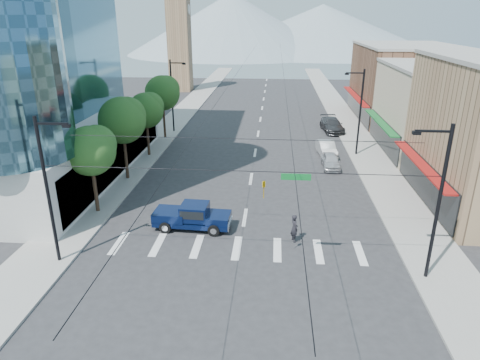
{
  "coord_description": "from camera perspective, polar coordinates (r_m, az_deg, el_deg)",
  "views": [
    {
      "loc": [
        1.94,
        -22.48,
        14.02
      ],
      "look_at": [
        -0.36,
        5.91,
        3.0
      ],
      "focal_mm": 32.0,
      "sensor_mm": 36.0,
      "label": 1
    }
  ],
  "objects": [
    {
      "name": "ground",
      "position": [
        26.56,
        -0.26,
        -10.7
      ],
      "size": [
        160.0,
        160.0,
        0.0
      ],
      "primitive_type": "plane",
      "color": "#28282B",
      "rests_on": "ground"
    },
    {
      "name": "sidewalk_left",
      "position": [
        65.52,
        -7.86,
        8.67
      ],
      "size": [
        4.0,
        120.0,
        0.15
      ],
      "primitive_type": "cube",
      "color": "gray",
      "rests_on": "ground"
    },
    {
      "name": "sidewalk_right",
      "position": [
        64.8,
        13.58,
        8.14
      ],
      "size": [
        4.0,
        120.0,
        0.15
      ],
      "primitive_type": "cube",
      "color": "gray",
      "rests_on": "ground"
    },
    {
      "name": "shop_mid",
      "position": [
        50.77,
        25.65,
        8.29
      ],
      "size": [
        12.0,
        14.0,
        9.0
      ],
      "primitive_type": "cube",
      "color": "tan",
      "rests_on": "ground"
    },
    {
      "name": "shop_far",
      "position": [
        65.66,
        21.01,
        11.9
      ],
      "size": [
        12.0,
        18.0,
        10.0
      ],
      "primitive_type": "cube",
      "color": "brown",
      "rests_on": "ground"
    },
    {
      "name": "clock_tower",
      "position": [
        86.54,
        -8.12,
        18.72
      ],
      "size": [
        4.8,
        4.8,
        20.4
      ],
      "color": "#8C6B4C",
      "rests_on": "ground"
    },
    {
      "name": "mountain_left",
      "position": [
        173.34,
        -1.06,
        20.15
      ],
      "size": [
        80.0,
        80.0,
        22.0
      ],
      "primitive_type": "cone",
      "color": "gray",
      "rests_on": "ground"
    },
    {
      "name": "mountain_right",
      "position": [
        183.44,
        10.88,
        19.23
      ],
      "size": [
        90.0,
        90.0,
        18.0
      ],
      "primitive_type": "cone",
      "color": "gray",
      "rests_on": "ground"
    },
    {
      "name": "tree_near",
      "position": [
        32.67,
        -19.1,
        3.93
      ],
      "size": [
        3.65,
        3.64,
        6.71
      ],
      "color": "black",
      "rests_on": "ground"
    },
    {
      "name": "tree_midnear",
      "position": [
        38.81,
        -15.23,
        7.87
      ],
      "size": [
        4.09,
        4.09,
        7.52
      ],
      "color": "black",
      "rests_on": "ground"
    },
    {
      "name": "tree_midfar",
      "position": [
        45.43,
        -12.28,
        9.21
      ],
      "size": [
        3.65,
        3.64,
        6.71
      ],
      "color": "black",
      "rests_on": "ground"
    },
    {
      "name": "tree_far",
      "position": [
        51.94,
        -10.15,
        11.5
      ],
      "size": [
        4.09,
        4.09,
        7.52
      ],
      "color": "black",
      "rests_on": "ground"
    },
    {
      "name": "signal_rig",
      "position": [
        23.5,
        -0.02,
        -2.36
      ],
      "size": [
        21.8,
        0.2,
        9.0
      ],
      "color": "black",
      "rests_on": "ground"
    },
    {
      "name": "lamp_pole_nw",
      "position": [
        54.73,
        -8.94,
        11.36
      ],
      "size": [
        2.0,
        0.25,
        9.0
      ],
      "color": "black",
      "rests_on": "ground"
    },
    {
      "name": "lamp_pole_ne",
      "position": [
        46.23,
        15.61,
        9.06
      ],
      "size": [
        2.0,
        0.25,
        9.0
      ],
      "color": "black",
      "rests_on": "ground"
    },
    {
      "name": "pickup_truck",
      "position": [
        30.04,
        -6.44,
        -4.77
      ],
      "size": [
        5.51,
        2.34,
        1.84
      ],
      "rotation": [
        0.0,
        0.0,
        -0.05
      ],
      "color": "#071234",
      "rests_on": "ground"
    },
    {
      "name": "pedestrian",
      "position": [
        28.44,
        7.26,
        -6.37
      ],
      "size": [
        0.68,
        0.82,
        1.91
      ],
      "primitive_type": "imported",
      "rotation": [
        0.0,
        0.0,
        1.95
      ],
      "color": "black",
      "rests_on": "ground"
    },
    {
      "name": "parked_car_near",
      "position": [
        42.71,
        12.01,
        2.49
      ],
      "size": [
        1.68,
        4.08,
        1.38
      ],
      "primitive_type": "imported",
      "rotation": [
        0.0,
        0.0,
        0.01
      ],
      "color": "#BBBCC0",
      "rests_on": "ground"
    },
    {
      "name": "parked_car_mid",
      "position": [
        46.43,
        11.46,
        4.13
      ],
      "size": [
        2.01,
        4.74,
        1.52
      ],
      "primitive_type": "imported",
      "rotation": [
        0.0,
        0.0,
        0.09
      ],
      "color": "silver",
      "rests_on": "ground"
    },
    {
      "name": "parked_car_far",
      "position": [
        56.53,
        12.17,
        7.2
      ],
      "size": [
        2.94,
        6.01,
        1.68
      ],
      "primitive_type": "imported",
      "rotation": [
        0.0,
        0.0,
        0.1
      ],
      "color": "#343336",
      "rests_on": "ground"
    }
  ]
}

